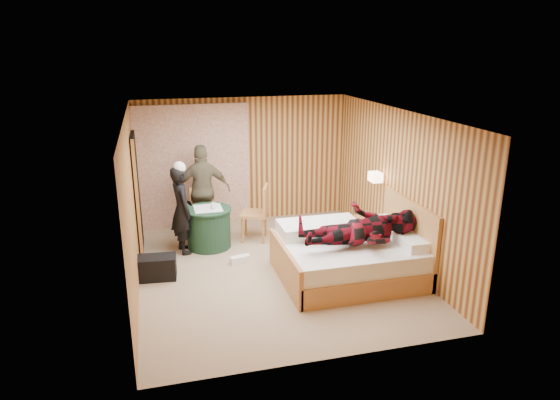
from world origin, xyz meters
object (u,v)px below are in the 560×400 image
object	(u,v)px
nightstand	(367,231)
chair_near	(259,209)
man_on_bed	(361,219)
duffel_bag	(155,268)
chair_far	(203,207)
woman_standing	(182,210)
wall_lamp	(376,177)
man_at_table	(203,190)
round_table	(209,227)
bed	(351,256)

from	to	relation	value
nightstand	chair_near	size ratio (longest dim) A/B	0.50
nightstand	man_on_bed	bearing A→B (deg)	-118.76
duffel_bag	chair_far	bearing A→B (deg)	66.85
chair_far	woman_standing	bearing A→B (deg)	-142.62
wall_lamp	man_at_table	xyz separation A→B (m)	(-2.81, 1.44, -0.44)
chair_near	woman_standing	world-z (taller)	woman_standing
chair_near	duffel_bag	size ratio (longest dim) A/B	1.63
round_table	duffel_bag	world-z (taller)	round_table
bed	round_table	world-z (taller)	bed
man_at_table	man_on_bed	size ratio (longest dim) A/B	0.97
chair_far	chair_near	world-z (taller)	chair_near
duffel_bag	woman_standing	world-z (taller)	woman_standing
round_table	chair_far	distance (m)	0.67
duffel_bag	man_at_table	bearing A→B (deg)	66.59
nightstand	round_table	distance (m)	2.84
bed	nightstand	distance (m)	1.34
wall_lamp	man_on_bed	world-z (taller)	man_on_bed
duffel_bag	man_on_bed	world-z (taller)	man_on_bed
nightstand	chair_far	xyz separation A→B (m)	(-2.80, 1.28, 0.28)
wall_lamp	man_at_table	distance (m)	3.19
bed	chair_near	world-z (taller)	bed
chair_far	chair_near	size ratio (longest dim) A/B	0.89
wall_lamp	man_on_bed	size ratio (longest dim) A/B	0.15
nightstand	man_on_bed	xyz separation A→B (m)	(-0.73, -1.33, 0.75)
round_table	chair_near	bearing A→B (deg)	6.38
chair_far	man_at_table	size ratio (longest dim) A/B	0.54
wall_lamp	duffel_bag	bearing A→B (deg)	-175.31
duffel_bag	bed	bearing A→B (deg)	-7.22
wall_lamp	round_table	xyz separation A→B (m)	(-2.81, 0.75, -0.93)
wall_lamp	chair_near	bearing A→B (deg)	155.36
woman_standing	chair_near	bearing A→B (deg)	-93.64
wall_lamp	woman_standing	xyz separation A→B (m)	(-3.27, 0.65, -0.53)
woman_standing	chair_far	bearing A→B (deg)	-41.58
nightstand	chair_near	xyz separation A→B (m)	(-1.82, 0.73, 0.34)
bed	woman_standing	distance (m)	2.98
bed	chair_near	size ratio (longest dim) A/B	2.07
duffel_bag	woman_standing	size ratio (longest dim) A/B	0.42
round_table	duffel_bag	xyz separation A→B (m)	(-0.96, -1.06, -0.19)
duffel_bag	woman_standing	bearing A→B (deg)	67.61
wall_lamp	bed	size ratio (longest dim) A/B	0.12
chair_near	man_on_bed	xyz separation A→B (m)	(1.09, -2.06, 0.41)
wall_lamp	man_at_table	size ratio (longest dim) A/B	0.15
duffel_bag	nightstand	bearing A→B (deg)	12.06
wall_lamp	nightstand	bearing A→B (deg)	109.28
chair_far	woman_standing	size ratio (longest dim) A/B	0.61
chair_near	woman_standing	size ratio (longest dim) A/B	0.68
woman_standing	nightstand	bearing A→B (deg)	-111.32
bed	woman_standing	bearing A→B (deg)	146.55
duffel_bag	man_at_table	xyz separation A→B (m)	(0.96, 1.75, 0.68)
nightstand	duffel_bag	size ratio (longest dim) A/B	0.81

